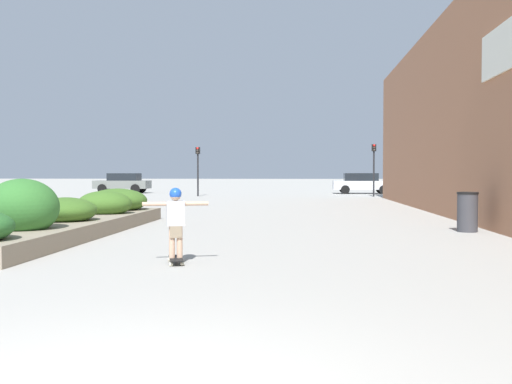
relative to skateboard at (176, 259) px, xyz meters
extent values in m
cube|color=#9E6647|center=(7.34, 6.87, 3.53)|extent=(0.60, 38.49, 7.20)
cube|color=gray|center=(-3.60, 4.17, 0.11)|extent=(2.03, 10.07, 0.37)
ellipsoid|color=#33702D|center=(-3.63, 1.87, 0.74)|extent=(1.47, 1.51, 1.19)
ellipsoid|color=#3D6623|center=(-3.63, 3.98, 0.54)|extent=(1.50, 1.61, 0.65)
ellipsoid|color=#3D6623|center=(-3.52, 6.45, 0.58)|extent=(1.54, 1.37, 0.74)
ellipsoid|color=#3D6623|center=(-3.69, 8.09, 0.59)|extent=(1.85, 1.86, 0.77)
cube|color=black|center=(0.00, 0.00, 0.02)|extent=(0.41, 0.76, 0.01)
cylinder|color=beige|center=(-0.16, 0.22, -0.04)|extent=(0.07, 0.08, 0.06)
cylinder|color=beige|center=(0.02, 0.27, -0.04)|extent=(0.07, 0.08, 0.06)
cylinder|color=beige|center=(-0.02, -0.27, -0.04)|extent=(0.07, 0.08, 0.06)
cylinder|color=beige|center=(0.16, -0.22, -0.04)|extent=(0.07, 0.08, 0.06)
cylinder|color=tan|center=(-0.06, -0.02, 0.30)|extent=(0.12, 0.12, 0.54)
cylinder|color=tan|center=(0.06, 0.02, 0.30)|extent=(0.12, 0.12, 0.54)
cube|color=gray|center=(0.00, 0.00, 0.47)|extent=(0.23, 0.21, 0.19)
cube|color=#B2B2B7|center=(0.00, 0.00, 0.78)|extent=(0.33, 0.23, 0.42)
cylinder|color=tan|center=(-0.34, -0.10, 0.94)|extent=(0.40, 0.18, 0.07)
cylinder|color=tan|center=(0.34, 0.10, 0.94)|extent=(0.40, 0.18, 0.07)
sphere|color=tan|center=(0.00, 0.00, 1.07)|extent=(0.18, 0.18, 0.18)
sphere|color=blue|center=(0.00, 0.00, 1.10)|extent=(0.20, 0.20, 0.20)
cylinder|color=#38383D|center=(6.39, 5.73, 0.42)|extent=(0.51, 0.51, 0.98)
cylinder|color=black|center=(6.39, 5.73, 0.94)|extent=(0.54, 0.54, 0.05)
cube|color=slate|center=(-11.68, 33.30, 0.58)|extent=(4.12, 1.77, 0.61)
cube|color=black|center=(-11.51, 33.30, 1.17)|extent=(2.26, 1.56, 0.56)
cylinder|color=black|center=(-12.95, 32.46, 0.28)|extent=(0.70, 0.22, 0.70)
cylinder|color=black|center=(-12.95, 34.14, 0.28)|extent=(0.70, 0.22, 0.70)
cylinder|color=black|center=(-10.40, 32.46, 0.28)|extent=(0.70, 0.22, 0.70)
cylinder|color=black|center=(-10.40, 34.14, 0.28)|extent=(0.70, 0.22, 0.70)
cube|color=silver|center=(6.61, 33.45, 0.56)|extent=(4.44, 1.85, 0.63)
cube|color=black|center=(6.44, 33.45, 1.17)|extent=(2.44, 1.63, 0.57)
cylinder|color=black|center=(7.99, 34.33, 0.25)|extent=(0.64, 0.22, 0.64)
cylinder|color=black|center=(7.99, 32.57, 0.25)|extent=(0.64, 0.22, 0.64)
cylinder|color=black|center=(5.24, 34.33, 0.25)|extent=(0.64, 0.22, 0.64)
cylinder|color=black|center=(5.24, 32.57, 0.25)|extent=(0.64, 0.22, 0.64)
cylinder|color=black|center=(-4.77, 27.74, 1.32)|extent=(0.11, 0.11, 2.79)
cube|color=black|center=(-4.77, 27.74, 2.94)|extent=(0.28, 0.20, 0.45)
sphere|color=red|center=(-4.77, 27.62, 3.09)|extent=(0.15, 0.15, 0.15)
sphere|color=#2D2823|center=(-4.77, 27.62, 2.94)|extent=(0.15, 0.15, 0.15)
sphere|color=#2D2823|center=(-4.77, 27.62, 2.79)|extent=(0.15, 0.15, 0.15)
cylinder|color=black|center=(6.73, 28.11, 1.40)|extent=(0.11, 0.11, 2.95)
cube|color=black|center=(6.73, 28.11, 3.10)|extent=(0.28, 0.20, 0.45)
sphere|color=red|center=(6.73, 27.99, 3.25)|extent=(0.15, 0.15, 0.15)
sphere|color=#2D2823|center=(6.73, 27.99, 3.10)|extent=(0.15, 0.15, 0.15)
sphere|color=#2D2823|center=(6.73, 27.99, 2.95)|extent=(0.15, 0.15, 0.15)
camera|label=1|loc=(2.13, -9.40, 1.45)|focal=40.00mm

